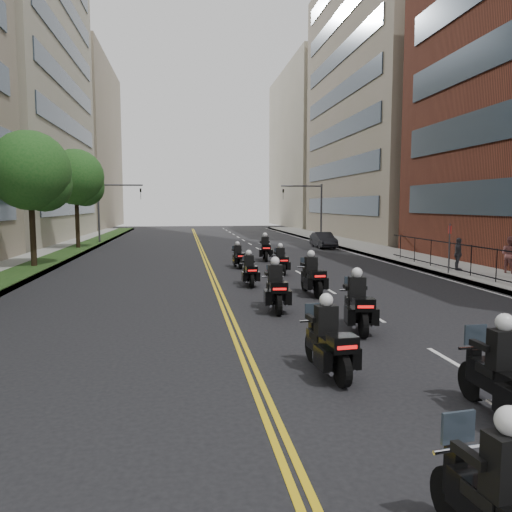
{
  "coord_description": "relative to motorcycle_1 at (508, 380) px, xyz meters",
  "views": [
    {
      "loc": [
        -2.88,
        -5.36,
        3.6
      ],
      "look_at": [
        0.24,
        15.93,
        1.38
      ],
      "focal_mm": 35.0,
      "sensor_mm": 36.0,
      "label": 1
    }
  ],
  "objects": [
    {
      "name": "motorcycle_7",
      "position": [
        -0.26,
        18.06,
        -0.08
      ],
      "size": [
        0.5,
        2.17,
        1.61
      ],
      "rotation": [
        0.0,
        0.0,
        0.0
      ],
      "color": "black",
      "rests_on": "ground"
    },
    {
      "name": "traffic_signal_right",
      "position": [
        7.14,
        40.08,
        2.98
      ],
      "size": [
        4.09,
        0.2,
        5.6
      ],
      "color": "#3F3F44",
      "rests_on": "ground"
    },
    {
      "name": "building_right_far",
      "position": [
        19.1,
        76.08,
        12.29
      ],
      "size": [
        15.0,
        28.0,
        26.0
      ],
      "primitive_type": "cube",
      "color": "#9C977E",
      "rests_on": "ground"
    },
    {
      "name": "motorcycle_4",
      "position": [
        -2.19,
        9.2,
        0.01
      ],
      "size": [
        0.62,
        2.49,
        1.84
      ],
      "rotation": [
        0.0,
        0.0,
        -0.06
      ],
      "color": "black",
      "rests_on": "ground"
    },
    {
      "name": "motorcycle_5",
      "position": [
        -0.2,
        11.91,
        -0.01
      ],
      "size": [
        0.6,
        2.43,
        1.79
      ],
      "rotation": [
        0.0,
        0.0,
        0.05
      ],
      "color": "black",
      "rests_on": "ground"
    },
    {
      "name": "motorcycle_6",
      "position": [
        -2.38,
        14.54,
        -0.08
      ],
      "size": [
        0.5,
        2.16,
        1.6
      ],
      "rotation": [
        0.0,
        0.0,
        0.02
      ],
      "color": "black",
      "rests_on": "ground"
    },
    {
      "name": "motorcycle_3",
      "position": [
        -0.37,
        6.15,
        0.0
      ],
      "size": [
        0.75,
        2.45,
        1.82
      ],
      "rotation": [
        0.0,
        0.0,
        -0.14
      ],
      "color": "black",
      "rests_on": "ground"
    },
    {
      "name": "sidewalk_right",
      "position": [
        9.6,
        23.08,
        -0.64
      ],
      "size": [
        4.0,
        90.0,
        0.15
      ],
      "primitive_type": "cube",
      "color": "gray",
      "rests_on": "ground"
    },
    {
      "name": "ground",
      "position": [
        -2.4,
        -1.92,
        -0.71
      ],
      "size": [
        160.0,
        160.0,
        0.0
      ],
      "primitive_type": "plane",
      "color": "black",
      "rests_on": "ground"
    },
    {
      "name": "motorcycle_8",
      "position": [
        -2.19,
        20.92,
        -0.12
      ],
      "size": [
        0.58,
        2.05,
        1.52
      ],
      "rotation": [
        0.0,
        0.0,
        0.11
      ],
      "color": "black",
      "rests_on": "ground"
    },
    {
      "name": "motorcycle_9",
      "position": [
        -0.05,
        24.27,
        0.0
      ],
      "size": [
        0.66,
        2.46,
        1.81
      ],
      "rotation": [
        0.0,
        0.0,
        -0.08
      ],
      "color": "black",
      "rests_on": "ground"
    },
    {
      "name": "motorcycle_1",
      "position": [
        0.0,
        0.0,
        0.0
      ],
      "size": [
        0.57,
        2.45,
        1.81
      ],
      "rotation": [
        0.0,
        0.0,
        0.03
      ],
      "color": "black",
      "rests_on": "ground"
    },
    {
      "name": "sidewalk_left",
      "position": [
        -14.4,
        23.08,
        -0.64
      ],
      "size": [
        4.0,
        90.0,
        0.15
      ],
      "primitive_type": "cube",
      "color": "gray",
      "rests_on": "ground"
    },
    {
      "name": "pedestrian_c",
      "position": [
        9.05,
        17.0,
        0.3
      ],
      "size": [
        0.7,
        1.09,
        1.73
      ],
      "primitive_type": "imported",
      "rotation": [
        0.0,
        0.0,
        1.27
      ],
      "color": "#3C3C43",
      "rests_on": "sidewalk_right"
    },
    {
      "name": "parked_sedan",
      "position": [
        6.35,
        33.11,
        -0.06
      ],
      "size": [
        1.43,
        3.99,
        1.31
      ],
      "primitive_type": "imported",
      "rotation": [
        0.0,
        0.0,
        0.01
      ],
      "color": "black",
      "rests_on": "ground"
    },
    {
      "name": "pedestrian_b",
      "position": [
        11.1,
        15.71,
        0.37
      ],
      "size": [
        0.96,
        1.09,
        1.87
      ],
      "primitive_type": "imported",
      "rotation": [
        0.0,
        0.0,
        1.89
      ],
      "color": "brown",
      "rests_on": "sidewalk_right"
    },
    {
      "name": "grass_strip",
      "position": [
        -13.6,
        23.08,
        -0.54
      ],
      "size": [
        2.0,
        90.0,
        0.04
      ],
      "primitive_type": "cube",
      "color": "#173714",
      "rests_on": "sidewalk_left"
    },
    {
      "name": "motorcycle_2",
      "position": [
        -2.27,
        2.68,
        -0.03
      ],
      "size": [
        0.65,
        2.35,
        1.73
      ],
      "rotation": [
        0.0,
        0.0,
        0.1
      ],
      "color": "black",
      "rests_on": "ground"
    },
    {
      "name": "building_left_far",
      "position": [
        -24.4,
        76.08,
        12.29
      ],
      "size": [
        16.0,
        28.0,
        26.0
      ],
      "primitive_type": "cube",
      "color": "gray",
      "rests_on": "ground"
    },
    {
      "name": "traffic_signal_left",
      "position": [
        -11.93,
        40.08,
        2.98
      ],
      "size": [
        4.09,
        0.2,
        5.6
      ],
      "color": "#3F3F44",
      "rests_on": "ground"
    },
    {
      "name": "building_right_tan",
      "position": [
        19.08,
        46.08,
        14.29
      ],
      "size": [
        15.11,
        28.0,
        30.0
      ],
      "color": "gray",
      "rests_on": "ground"
    }
  ]
}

